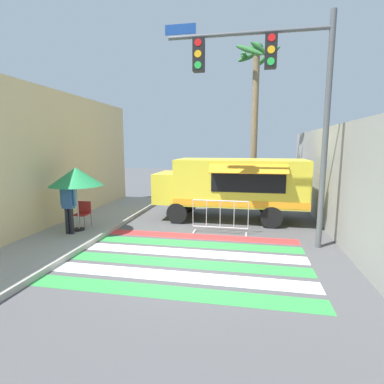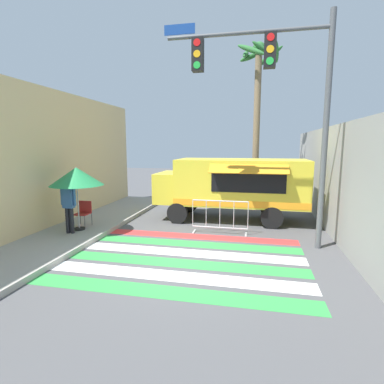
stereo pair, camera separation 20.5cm
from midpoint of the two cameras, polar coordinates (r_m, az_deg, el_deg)
name	(u,v)px [view 1 (the left image)]	position (r m, az deg, el deg)	size (l,w,h in m)	color
ground_plane	(183,259)	(8.03, -2.39, -12.58)	(60.00, 60.00, 0.00)	#4C4C4F
sidewalk_left	(14,244)	(10.38, -31.34, -8.45)	(4.40, 16.00, 0.15)	#99968E
building_left_facade	(4,164)	(10.04, -32.72, 4.59)	(0.25, 16.00, 4.86)	#DBBC84
concrete_wall_right	(336,181)	(10.66, 25.18, 1.88)	(0.20, 16.00, 3.59)	gray
crosswalk_painted	(184,258)	(8.09, -2.28, -12.38)	(6.40, 4.36, 0.01)	green
food_truck	(229,183)	(11.86, 6.54, 1.68)	(5.79, 2.60, 2.40)	yellow
traffic_signal_pole	(273,84)	(9.05, 14.56, 19.22)	(4.61, 0.29, 6.43)	#515456
patio_umbrella	(76,177)	(10.41, -21.76, 2.69)	(1.71, 1.71, 2.09)	black
folding_chair	(83,212)	(11.08, -20.57, -3.52)	(0.47, 0.47, 0.86)	#4C4C51
vendor_person	(68,203)	(10.21, -23.04, -1.88)	(0.53, 0.23, 1.76)	black
barricade_front	(220,217)	(10.08, 4.80, -4.79)	(1.88, 0.44, 1.13)	#B7BABF
palm_tree	(256,93)	(15.28, 11.68, 18.04)	(2.25, 2.35, 7.69)	#7A664C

